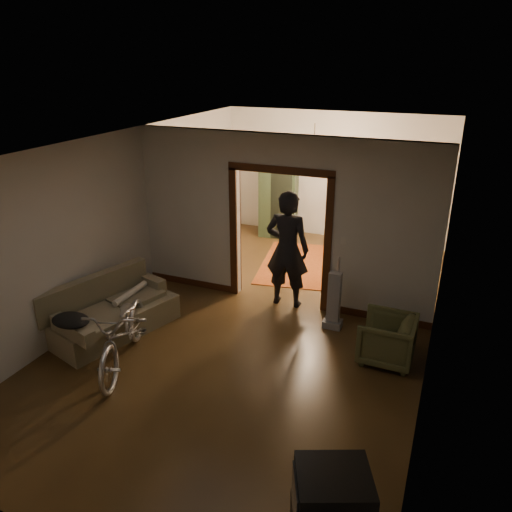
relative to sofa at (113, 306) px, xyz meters
The scene contains 23 objects.
floor 2.31m from the sofa, 31.90° to the left, with size 5.00×8.50×0.01m, color #372511.
ceiling 3.28m from the sofa, 31.90° to the left, with size 5.00×8.50×0.01m, color white.
wall_back 5.86m from the sofa, 70.52° to the left, with size 5.00×0.02×2.80m, color beige.
wall_left 1.65m from the sofa, 115.51° to the left, with size 0.02×8.50×2.80m, color beige.
wall_right 4.69m from the sofa, 15.16° to the left, with size 0.02×8.50×2.80m, color beige.
partition_wall 2.91m from the sofa, 45.33° to the left, with size 5.00×0.14×2.80m, color beige.
door_casing 2.82m from the sofa, 45.33° to the left, with size 1.74×0.20×2.32m, color #371B0C.
far_window 6.12m from the sofa, 64.09° to the left, with size 0.98×0.06×1.28m, color black.
chandelier 4.59m from the sofa, 62.48° to the left, with size 0.24×0.24×0.24m, color #FFE0A5.
light_switch 3.61m from the sofa, 32.20° to the left, with size 0.08×0.01×0.12m, color silver.
sofa is the anchor object (origin of this frame).
rolled_paper 0.33m from the sofa, 71.57° to the left, with size 0.10×0.10×0.77m, color beige.
jacket 0.95m from the sofa, 86.86° to the right, with size 0.53×0.40×0.15m, color black.
bicycle 0.91m from the sofa, 43.70° to the right, with size 0.65×1.85×0.97m, color silver.
armchair 3.97m from the sofa, 11.51° to the left, with size 0.70×0.73×0.66m, color #50542F.
crt_tv 4.62m from the sofa, 31.47° to the right, with size 0.57×0.51×0.49m, color black.
vacuum 3.31m from the sofa, 25.02° to the left, with size 0.28×0.22×0.92m, color gray.
person 2.84m from the sofa, 41.86° to the left, with size 0.71×0.47×1.96m, color black.
oriental_rug 4.08m from the sofa, 61.99° to the left, with size 1.73×2.27×0.02m, color maroon.
locker 5.08m from the sofa, 81.09° to the left, with size 0.82×0.46×1.64m, color #293A22.
globe 5.28m from the sofa, 81.09° to the left, with size 0.31×0.31×0.31m, color #1E5972.
desk 5.60m from the sofa, 59.08° to the left, with size 0.94×0.53×0.70m, color black.
desk_chair 5.14m from the sofa, 61.74° to the left, with size 0.42×0.42×0.94m, color black.
Camera 1 is at (2.55, -6.47, 3.91)m, focal length 35.00 mm.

